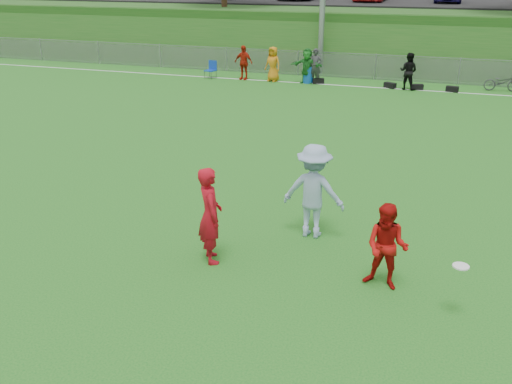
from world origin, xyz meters
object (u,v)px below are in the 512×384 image
at_px(player_red_center, 387,247).
at_px(player_blue, 314,191).
at_px(frisbee, 461,266).
at_px(bicycle, 502,82).
at_px(recycling_bin, 308,75).
at_px(player_red_left, 210,215).

bearing_deg(player_red_center, player_blue, 146.23).
relative_size(frisbee, bicycle, 0.17).
distance_m(frisbee, recycling_bin, 20.06).
bearing_deg(recycling_bin, player_red_left, -82.71).
xyz_separation_m(player_red_center, frisbee, (1.22, -0.61, 0.15)).
xyz_separation_m(recycling_bin, bicycle, (8.89, 0.87, 0.01)).
height_order(player_red_left, frisbee, player_red_left).
bearing_deg(player_red_left, recycling_bin, -25.62).
distance_m(frisbee, bicycle, 19.81).
bearing_deg(recycling_bin, player_red_center, -72.67).
height_order(player_red_center, player_blue, player_blue).
bearing_deg(player_red_center, frisbee, -15.99).
height_order(player_red_left, player_blue, player_blue).
xyz_separation_m(frisbee, recycling_bin, (-6.91, 18.83, -0.55)).
distance_m(player_red_left, frisbee, 4.61).
bearing_deg(bicycle, recycling_bin, 91.41).
xyz_separation_m(player_red_left, bicycle, (6.55, 19.12, -0.56)).
bearing_deg(bicycle, frisbee, 170.07).
relative_size(player_blue, recycling_bin, 2.54).
relative_size(player_red_center, bicycle, 1.03).
xyz_separation_m(frisbee, bicycle, (1.98, 19.70, -0.54)).
xyz_separation_m(player_red_left, player_blue, (1.64, 1.70, 0.05)).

